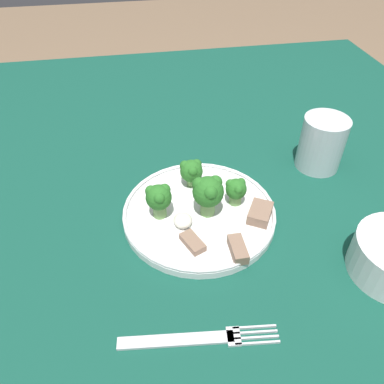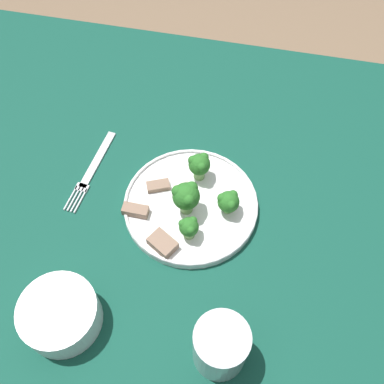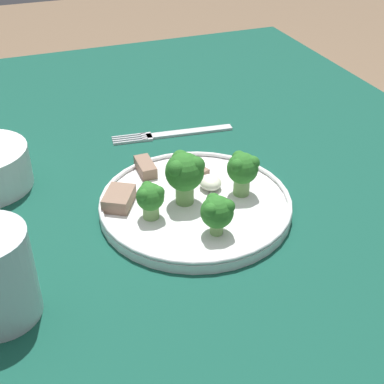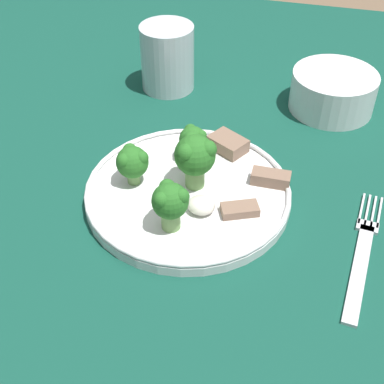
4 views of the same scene
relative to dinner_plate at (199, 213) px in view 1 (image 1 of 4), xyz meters
name	(u,v)px [view 1 (image 1 of 4)]	position (x,y,z in m)	size (l,w,h in m)	color
ground_plane	(222,378)	(-0.02, 0.08, -0.71)	(8.00, 8.00, 0.00)	#7F664C
table	(240,234)	(-0.02, 0.08, -0.09)	(1.36, 1.08, 0.70)	#114738
dinner_plate	(199,213)	(0.00, 0.00, 0.00)	(0.24, 0.24, 0.02)	white
fork	(197,339)	(0.20, -0.04, -0.01)	(0.04, 0.19, 0.00)	silver
drinking_glass	(321,146)	(-0.10, 0.24, 0.03)	(0.08, 0.08, 0.10)	silver
broccoli_floret_near_rim_left	(159,198)	(0.00, -0.06, 0.04)	(0.04, 0.04, 0.06)	#709E56
broccoli_floret_center_left	(191,171)	(-0.07, 0.00, 0.03)	(0.04, 0.04, 0.05)	#709E56
broccoli_floret_back_left	(208,192)	(0.01, 0.01, 0.05)	(0.05, 0.05, 0.07)	#709E56
broccoli_floret_front_left	(236,189)	(-0.01, 0.06, 0.03)	(0.03, 0.03, 0.05)	#709E56
meat_slice_front_slice	(193,242)	(0.07, -0.02, 0.01)	(0.05, 0.04, 0.01)	#846651
meat_slice_middle_slice	(238,249)	(0.09, 0.04, 0.01)	(0.05, 0.02, 0.02)	#846651
meat_slice_rear_slice	(260,213)	(0.03, 0.09, 0.01)	(0.06, 0.05, 0.02)	#846651
sauce_dollop	(183,220)	(0.02, -0.03, 0.01)	(0.03, 0.03, 0.02)	silver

